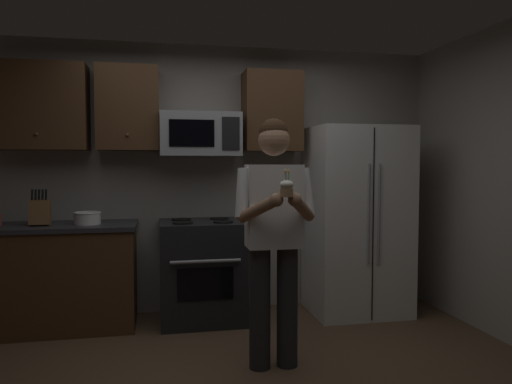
{
  "coord_description": "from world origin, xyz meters",
  "views": [
    {
      "loc": [
        -0.54,
        -3.07,
        1.44
      ],
      "look_at": [
        0.13,
        0.21,
        1.25
      ],
      "focal_mm": 33.99,
      "sensor_mm": 36.0,
      "label": 1
    }
  ],
  "objects_px": {
    "refrigerator": "(357,220)",
    "person": "(274,228)",
    "oven_range": "(202,271)",
    "microwave": "(200,135)",
    "cupcake": "(286,188)",
    "bowl_large_white": "(87,218)",
    "knife_block": "(40,212)"
  },
  "relations": [
    {
      "from": "bowl_large_white",
      "to": "cupcake",
      "type": "xyz_separation_m",
      "value": [
        1.4,
        -1.47,
        0.32
      ]
    },
    {
      "from": "oven_range",
      "to": "knife_block",
      "type": "xyz_separation_m",
      "value": [
        -1.38,
        -0.03,
        0.57
      ]
    },
    {
      "from": "oven_range",
      "to": "microwave",
      "type": "height_order",
      "value": "microwave"
    },
    {
      "from": "refrigerator",
      "to": "person",
      "type": "relative_size",
      "value": 1.02
    },
    {
      "from": "cupcake",
      "to": "oven_range",
      "type": "bearing_deg",
      "value": 105.25
    },
    {
      "from": "microwave",
      "to": "person",
      "type": "xyz_separation_m",
      "value": [
        0.4,
        -1.27,
        -0.72
      ]
    },
    {
      "from": "bowl_large_white",
      "to": "microwave",
      "type": "bearing_deg",
      "value": 7.85
    },
    {
      "from": "knife_block",
      "to": "bowl_large_white",
      "type": "relative_size",
      "value": 1.38
    },
    {
      "from": "microwave",
      "to": "bowl_large_white",
      "type": "xyz_separation_m",
      "value": [
        -1.0,
        -0.14,
        -0.74
      ]
    },
    {
      "from": "person",
      "to": "bowl_large_white",
      "type": "bearing_deg",
      "value": 140.97
    },
    {
      "from": "microwave",
      "to": "person",
      "type": "distance_m",
      "value": 1.52
    },
    {
      "from": "oven_range",
      "to": "bowl_large_white",
      "type": "height_order",
      "value": "bowl_large_white"
    },
    {
      "from": "person",
      "to": "cupcake",
      "type": "relative_size",
      "value": 10.13
    },
    {
      "from": "knife_block",
      "to": "bowl_large_white",
      "type": "distance_m",
      "value": 0.39
    },
    {
      "from": "microwave",
      "to": "cupcake",
      "type": "height_order",
      "value": "microwave"
    },
    {
      "from": "microwave",
      "to": "cupcake",
      "type": "bearing_deg",
      "value": -75.84
    },
    {
      "from": "oven_range",
      "to": "knife_block",
      "type": "bearing_deg",
      "value": -178.77
    },
    {
      "from": "person",
      "to": "cupcake",
      "type": "distance_m",
      "value": 0.44
    },
    {
      "from": "refrigerator",
      "to": "bowl_large_white",
      "type": "xyz_separation_m",
      "value": [
        -2.5,
        0.02,
        0.08
      ]
    },
    {
      "from": "microwave",
      "to": "person",
      "type": "height_order",
      "value": "microwave"
    },
    {
      "from": "cupcake",
      "to": "microwave",
      "type": "bearing_deg",
      "value": 104.16
    },
    {
      "from": "bowl_large_white",
      "to": "person",
      "type": "distance_m",
      "value": 1.81
    },
    {
      "from": "refrigerator",
      "to": "cupcake",
      "type": "height_order",
      "value": "refrigerator"
    },
    {
      "from": "bowl_large_white",
      "to": "person",
      "type": "relative_size",
      "value": 0.13
    },
    {
      "from": "knife_block",
      "to": "cupcake",
      "type": "relative_size",
      "value": 1.84
    },
    {
      "from": "oven_range",
      "to": "cupcake",
      "type": "height_order",
      "value": "cupcake"
    },
    {
      "from": "microwave",
      "to": "cupcake",
      "type": "relative_size",
      "value": 4.26
    },
    {
      "from": "bowl_large_white",
      "to": "person",
      "type": "height_order",
      "value": "person"
    },
    {
      "from": "microwave",
      "to": "knife_block",
      "type": "xyz_separation_m",
      "value": [
        -1.38,
        -0.15,
        -0.68
      ]
    },
    {
      "from": "oven_range",
      "to": "person",
      "type": "distance_m",
      "value": 1.34
    },
    {
      "from": "microwave",
      "to": "oven_range",
      "type": "bearing_deg",
      "value": -90.02
    },
    {
      "from": "knife_block",
      "to": "person",
      "type": "height_order",
      "value": "person"
    }
  ]
}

